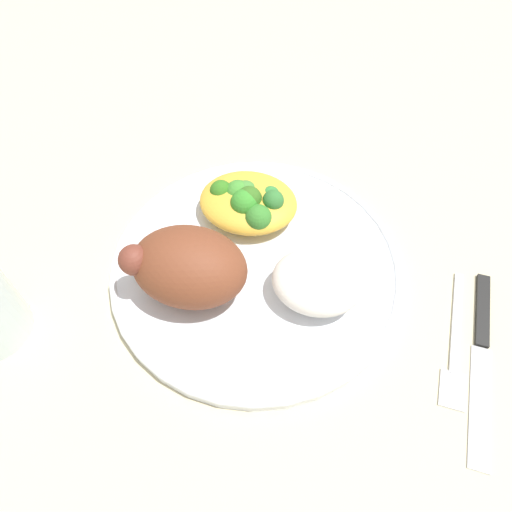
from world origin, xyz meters
TOP-DOWN VIEW (x-y plane):
  - ground_plane at (0.00, 0.00)m, footprint 2.00×2.00m
  - plate at (0.00, 0.00)m, footprint 0.29×0.29m
  - roasted_chicken at (0.05, 0.04)m, footprint 0.11×0.08m
  - rice_pile at (-0.06, 0.02)m, footprint 0.08×0.07m
  - mac_cheese_with_broccoli at (0.02, -0.06)m, footprint 0.10×0.09m
  - fork at (-0.20, 0.04)m, footprint 0.03×0.14m
  - knife at (-0.22, 0.04)m, footprint 0.03×0.19m

SIDE VIEW (x-z plane):
  - ground_plane at x=0.00m, z-range 0.00..0.00m
  - fork at x=-0.20m, z-range 0.00..0.01m
  - knife at x=-0.22m, z-range 0.00..0.01m
  - plate at x=0.00m, z-range 0.00..0.01m
  - mac_cheese_with_broccoli at x=0.02m, z-range 0.01..0.05m
  - rice_pile at x=-0.06m, z-range 0.01..0.05m
  - roasted_chicken at x=0.05m, z-range 0.01..0.08m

